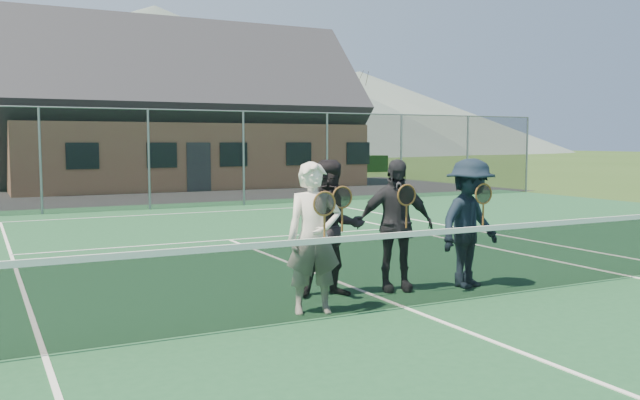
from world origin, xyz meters
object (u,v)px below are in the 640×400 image
object	(u,v)px
player_a	(314,238)
player_d	(470,223)
tennis_net	(405,266)
player_b	(332,228)
player_c	(395,225)
clubhouse	(182,99)

from	to	relation	value
player_a	player_d	size ratio (longest dim) A/B	1.00
tennis_net	player_d	xyz separation A→B (m)	(1.48, 0.60, 0.38)
tennis_net	player_b	size ratio (longest dim) A/B	6.49
player_c	player_d	size ratio (longest dim) A/B	1.00
player_b	player_d	world-z (taller)	same
tennis_net	player_b	world-z (taller)	player_b
clubhouse	player_c	size ratio (longest dim) A/B	8.67
player_a	player_c	size ratio (longest dim) A/B	1.00
tennis_net	player_a	world-z (taller)	player_a
player_b	clubhouse	bearing A→B (deg)	78.95
clubhouse	player_c	distance (m)	23.57
player_a	player_b	size ratio (longest dim) A/B	1.00
tennis_net	clubhouse	world-z (taller)	clubhouse
player_a	player_c	xyz separation A→B (m)	(1.54, 0.60, -0.00)
clubhouse	player_b	distance (m)	23.66
player_a	player_c	distance (m)	1.65
clubhouse	player_d	bearing A→B (deg)	-96.14
player_a	player_c	world-z (taller)	same
player_c	player_d	bearing A→B (deg)	-16.22
tennis_net	player_d	size ratio (longest dim) A/B	6.49
tennis_net	player_d	world-z (taller)	player_d
clubhouse	player_b	size ratio (longest dim) A/B	8.67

